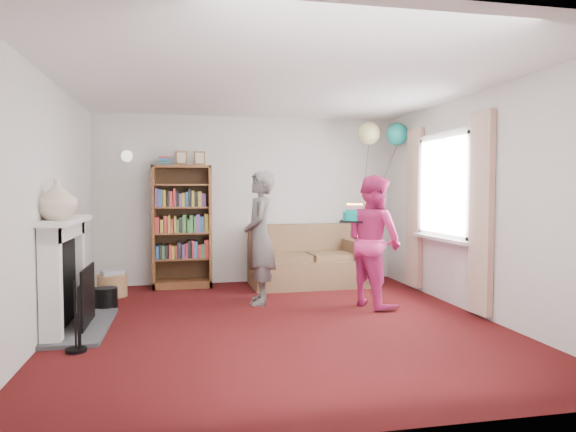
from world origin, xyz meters
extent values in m
plane|color=black|center=(0.00, 0.00, 0.00)|extent=(5.00, 5.00, 0.00)
cube|color=silver|center=(0.00, 2.51, 1.25)|extent=(4.50, 0.02, 2.50)
cube|color=silver|center=(-2.26, 0.00, 1.25)|extent=(0.02, 5.00, 2.50)
cube|color=silver|center=(2.26, 0.00, 1.25)|extent=(0.02, 5.00, 2.50)
cube|color=white|center=(0.00, 0.00, 2.50)|extent=(4.50, 5.00, 0.01)
cube|color=#3F3F42|center=(-2.00, 0.20, 0.02)|extent=(0.55, 1.40, 0.04)
cube|color=white|center=(-2.15, -0.35, 0.53)|extent=(0.18, 0.14, 1.06)
cube|color=white|center=(-2.15, 0.75, 0.53)|extent=(0.18, 0.14, 1.06)
cube|color=white|center=(-2.15, 0.20, 1.00)|extent=(0.18, 1.24, 0.16)
cube|color=white|center=(-2.12, 0.20, 1.10)|extent=(0.28, 1.35, 0.05)
cube|color=black|center=(-2.17, 0.20, 0.48)|extent=(0.10, 0.80, 0.86)
cube|color=black|center=(-1.93, 0.20, 0.33)|extent=(0.02, 0.70, 0.60)
cylinder|color=black|center=(-1.90, -0.58, 0.32)|extent=(0.18, 0.18, 0.64)
cylinder|color=black|center=(-1.87, 1.00, 0.13)|extent=(0.26, 0.26, 0.26)
cube|color=white|center=(2.21, 0.60, 2.08)|extent=(0.08, 1.30, 0.08)
cube|color=white|center=(2.21, 0.60, 0.82)|extent=(0.08, 1.30, 0.08)
cube|color=white|center=(2.24, 0.60, 1.45)|extent=(0.01, 1.15, 1.20)
cube|color=white|center=(2.18, 0.60, 0.79)|extent=(0.14, 1.32, 0.04)
cube|color=#C4B294|center=(2.20, -0.22, 1.15)|extent=(0.07, 0.38, 2.20)
cube|color=#C4B294|center=(2.20, 1.42, 1.15)|extent=(0.07, 0.38, 2.20)
cylinder|color=gold|center=(-1.75, 2.45, 1.90)|extent=(0.04, 0.12, 0.04)
sphere|color=white|center=(-1.75, 2.36, 1.88)|extent=(0.16, 0.16, 0.16)
cube|color=#472B14|center=(-0.99, 2.46, 0.88)|extent=(0.83, 0.04, 1.75)
cube|color=brown|center=(-1.39, 2.27, 0.88)|extent=(0.04, 0.42, 1.75)
cube|color=brown|center=(-0.60, 2.27, 0.88)|extent=(0.04, 0.42, 1.75)
cube|color=brown|center=(-0.99, 2.27, 1.73)|extent=(0.83, 0.42, 0.04)
cube|color=brown|center=(-0.99, 2.27, 0.05)|extent=(0.83, 0.42, 0.10)
cube|color=brown|center=(-0.99, 2.27, 0.41)|extent=(0.75, 0.38, 0.03)
cube|color=brown|center=(-0.99, 2.27, 0.78)|extent=(0.75, 0.38, 0.02)
cube|color=brown|center=(-0.99, 2.27, 1.15)|extent=(0.75, 0.38, 0.02)
cube|color=brown|center=(-0.99, 2.27, 1.47)|extent=(0.75, 0.38, 0.02)
cube|color=maroon|center=(-1.22, 2.25, 1.81)|extent=(0.16, 0.22, 0.12)
cube|color=brown|center=(-0.99, 2.32, 1.86)|extent=(0.16, 0.02, 0.20)
cube|color=brown|center=(-0.73, 2.32, 1.86)|extent=(0.16, 0.02, 0.20)
cube|color=brown|center=(0.81, 2.00, 0.20)|extent=(1.66, 0.88, 0.39)
cube|color=brown|center=(0.81, 2.32, 0.54)|extent=(1.66, 0.24, 0.69)
cube|color=brown|center=(0.10, 2.00, 0.39)|extent=(0.24, 0.83, 0.54)
cube|color=brown|center=(1.53, 2.00, 0.39)|extent=(0.24, 0.83, 0.54)
cube|color=brown|center=(0.44, 1.92, 0.42)|extent=(0.70, 0.58, 0.12)
cube|color=brown|center=(1.19, 1.92, 0.42)|extent=(0.70, 0.58, 0.12)
cylinder|color=#AA7E4F|center=(-1.90, 1.78, 0.14)|extent=(0.38, 0.38, 0.29)
cube|color=beige|center=(-1.90, 1.78, 0.32)|extent=(0.27, 0.21, 0.06)
imported|color=black|center=(-0.05, 0.99, 0.82)|extent=(0.46, 0.64, 1.64)
imported|color=#C42769|center=(1.27, 0.57, 0.79)|extent=(0.82, 0.92, 1.58)
cube|color=black|center=(1.05, 0.62, 1.03)|extent=(0.34, 0.34, 0.02)
cylinder|color=#0C9185|center=(1.05, 0.62, 1.09)|extent=(0.29, 0.29, 0.10)
cylinder|color=#0C9185|center=(1.05, 0.62, 1.15)|extent=(0.21, 0.21, 0.04)
cylinder|color=pink|center=(1.13, 0.62, 1.18)|extent=(0.01, 0.01, 0.09)
sphere|color=orange|center=(1.13, 0.62, 1.23)|extent=(0.02, 0.02, 0.02)
cylinder|color=pink|center=(1.13, 0.66, 1.18)|extent=(0.01, 0.01, 0.09)
sphere|color=orange|center=(1.13, 0.66, 1.23)|extent=(0.02, 0.02, 0.02)
cylinder|color=pink|center=(1.10, 0.69, 1.18)|extent=(0.01, 0.01, 0.09)
sphere|color=orange|center=(1.10, 0.69, 1.23)|extent=(0.02, 0.02, 0.02)
cylinder|color=pink|center=(1.07, 0.70, 1.18)|extent=(0.01, 0.01, 0.09)
sphere|color=orange|center=(1.07, 0.70, 1.23)|extent=(0.02, 0.02, 0.02)
cylinder|color=pink|center=(1.04, 0.71, 1.18)|extent=(0.01, 0.01, 0.09)
sphere|color=orange|center=(1.04, 0.71, 1.23)|extent=(0.02, 0.02, 0.02)
cylinder|color=pink|center=(1.00, 0.70, 1.18)|extent=(0.01, 0.01, 0.09)
sphere|color=orange|center=(1.00, 0.70, 1.23)|extent=(0.02, 0.02, 0.02)
cylinder|color=pink|center=(0.98, 0.67, 1.18)|extent=(0.01, 0.01, 0.09)
sphere|color=orange|center=(0.98, 0.67, 1.23)|extent=(0.02, 0.02, 0.02)
cylinder|color=pink|center=(0.96, 0.64, 1.18)|extent=(0.01, 0.01, 0.09)
sphere|color=orange|center=(0.96, 0.64, 1.23)|extent=(0.02, 0.02, 0.02)
cylinder|color=pink|center=(0.96, 0.60, 1.18)|extent=(0.01, 0.01, 0.09)
sphere|color=orange|center=(0.96, 0.60, 1.23)|extent=(0.02, 0.02, 0.02)
cylinder|color=pink|center=(0.98, 0.57, 1.18)|extent=(0.01, 0.01, 0.09)
sphere|color=orange|center=(0.98, 0.57, 1.23)|extent=(0.02, 0.02, 0.02)
cylinder|color=pink|center=(1.00, 0.55, 1.18)|extent=(0.01, 0.01, 0.09)
sphere|color=orange|center=(1.00, 0.55, 1.23)|extent=(0.02, 0.02, 0.02)
cylinder|color=pink|center=(1.04, 0.54, 1.18)|extent=(0.01, 0.01, 0.09)
sphere|color=orange|center=(1.04, 0.54, 1.23)|extent=(0.02, 0.02, 0.02)
cylinder|color=pink|center=(1.07, 0.54, 1.18)|extent=(0.01, 0.01, 0.09)
sphere|color=orange|center=(1.07, 0.54, 1.23)|extent=(0.02, 0.02, 0.02)
cylinder|color=pink|center=(1.10, 0.56, 1.18)|extent=(0.01, 0.01, 0.09)
sphere|color=orange|center=(1.10, 0.56, 1.23)|extent=(0.02, 0.02, 0.02)
cylinder|color=pink|center=(1.13, 0.59, 1.18)|extent=(0.01, 0.01, 0.09)
sphere|color=orange|center=(1.13, 0.59, 1.23)|extent=(0.02, 0.02, 0.02)
sphere|color=#3F3F3F|center=(1.53, 1.80, 0.67)|extent=(0.02, 0.02, 0.02)
sphere|color=teal|center=(2.12, 1.86, 2.22)|extent=(0.33, 0.33, 0.33)
sphere|color=#D3D081|center=(1.68, 1.86, 2.22)|extent=(0.33, 0.33, 0.33)
imported|color=beige|center=(-2.12, -0.15, 1.32)|extent=(0.42, 0.42, 0.38)
camera|label=1|loc=(-0.98, -5.24, 1.41)|focal=32.00mm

